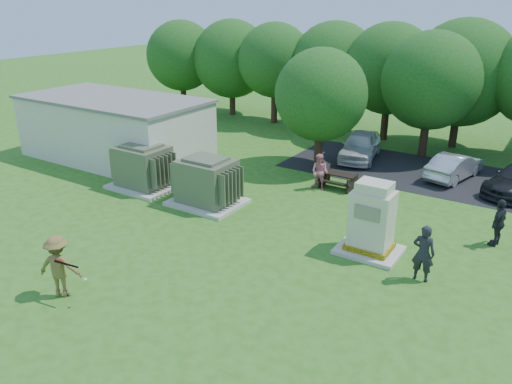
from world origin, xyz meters
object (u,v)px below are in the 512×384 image
Objects in this scene: transformer_right at (207,183)px; car_silver_a at (455,166)px; person_walking_right at (499,223)px; transformer_left at (143,167)px; car_white at (360,145)px; batter at (59,266)px; generator_cabinet at (371,222)px; person_by_generator at (423,253)px; person_at_picnic at (320,172)px; picnic_table at (338,179)px.

transformer_right reaches higher than car_silver_a.
person_walking_right reaches higher than car_silver_a.
transformer_left reaches higher than car_white.
batter is at bearing -84.89° from transformer_right.
car_white is at bearing 113.52° from generator_cabinet.
transformer_right reaches higher than batter.
car_silver_a is at bearing 37.43° from transformer_left.
person_by_generator is 1.11× the size of person_at_picnic.
transformer_left is at bearing -86.59° from batter.
transformer_right is 5.28m from person_at_picnic.
person_by_generator reaches higher than person_walking_right.
car_silver_a is at bearing -17.00° from car_white.
picnic_table is 13.15m from batter.
person_by_generator is (8.73, 6.61, -0.03)m from batter.
car_silver_a is (-2.89, 6.51, -0.25)m from person_walking_right.
picnic_table is 5.97m from car_silver_a.
car_white is at bearing -62.00° from person_by_generator.
batter is at bearing -101.57° from person_at_picnic.
picnic_table is at bearing 32.59° from transformer_left.
person_by_generator is at bearing -70.69° from car_white.
person_at_picnic is 0.96× the size of person_walking_right.
car_silver_a is at bearing 85.67° from generator_cabinet.
batter is at bearing -31.79° from person_walking_right.
picnic_table is 0.43× the size of car_silver_a.
batter is 18.51m from car_silver_a.
person_at_picnic is (6.98, 4.13, -0.12)m from transformer_left.
car_white is at bearing 54.77° from transformer_left.
car_white is (3.07, 9.59, -0.22)m from transformer_right.
person_at_picnic is at bearing 58.58° from car_silver_a.
transformer_right is at bearing -128.74° from picnic_table.
transformer_right is 9.52m from person_by_generator.
person_at_picnic reaches higher than picnic_table.
batter is at bearing 79.49° from car_silver_a.
person_walking_right is at bearing 13.02° from transformer_right.
car_white is at bearing 92.77° from person_at_picnic.
picnic_table is 0.37× the size of car_white.
person_at_picnic reaches higher than car_white.
person_by_generator is at bearing -168.62° from batter.
batter reaches higher than person_at_picnic.
transformer_left is 13.20m from person_by_generator.
picnic_table is (-3.52, 5.27, -0.70)m from generator_cabinet.
generator_cabinet is 0.68× the size of car_silver_a.
transformer_right is at bearing 176.85° from generator_cabinet.
transformer_right is 1.60× the size of person_by_generator.
generator_cabinet reaches higher than batter.
picnic_table is 0.86× the size of person_by_generator.
picnic_table is 1.03m from person_at_picnic.
transformer_left reaches higher than picnic_table.
picnic_table is (3.90, 4.86, -0.54)m from transformer_right.
person_at_picnic is at bearing -98.82° from car_white.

